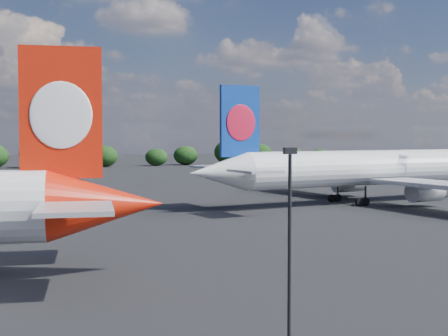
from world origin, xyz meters
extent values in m
plane|color=black|center=(0.00, 60.00, 0.00)|extent=(500.00, 500.00, 0.00)
cone|color=red|center=(7.88, 14.97, 5.27)|extent=(8.84, 5.95, 5.27)
cube|color=red|center=(4.73, 15.23, 12.01)|extent=(5.82, 1.01, 9.48)
ellipsoid|color=white|center=(4.70, 14.92, 11.82)|extent=(4.43, 0.58, 4.84)
ellipsoid|color=white|center=(4.75, 15.55, 11.82)|extent=(4.43, 0.58, 4.84)
cube|color=#A9AAB1|center=(5.29, 9.37, 5.69)|extent=(5.25, 6.69, 0.32)
cube|color=#A9AAB1|center=(6.26, 20.91, 5.69)|extent=(5.25, 6.69, 0.32)
cylinder|color=white|center=(50.77, 53.76, 5.39)|extent=(41.24, 13.16, 5.39)
cone|color=white|center=(26.44, 48.99, 5.39)|extent=(9.50, 6.95, 5.39)
cube|color=navy|center=(29.61, 49.61, 12.29)|extent=(5.92, 1.67, 9.70)
ellipsoid|color=red|center=(29.67, 49.29, 12.10)|extent=(4.49, 1.08, 4.96)
ellipsoid|color=red|center=(29.55, 49.93, 12.10)|extent=(4.49, 1.08, 4.96)
cube|color=#A9AAB1|center=(29.69, 43.58, 5.82)|extent=(6.00, 7.28, 0.32)
cube|color=#A9AAB1|center=(27.41, 55.22, 5.82)|extent=(6.00, 7.28, 0.32)
cube|color=#A9AAB1|center=(55.58, 40.41, 3.67)|extent=(11.02, 22.51, 0.59)
cube|color=#A9AAB1|center=(50.20, 67.93, 3.67)|extent=(11.02, 22.51, 0.59)
cylinder|color=#A9AAB1|center=(56.66, 46.12, 2.26)|extent=(5.85, 3.89, 2.91)
cube|color=#A9AAB1|center=(56.66, 46.12, 3.02)|extent=(2.39, 0.77, 1.29)
cylinder|color=#A9AAB1|center=(53.35, 63.05, 2.26)|extent=(5.85, 3.89, 2.91)
cube|color=#A9AAB1|center=(53.35, 63.05, 3.02)|extent=(2.39, 0.77, 1.29)
cylinder|color=black|center=(49.28, 50.17, 1.62)|extent=(0.35, 0.35, 2.70)
cylinder|color=black|center=(49.28, 50.17, 0.59)|extent=(1.26, 0.70, 1.19)
cylinder|color=black|center=(48.11, 49.94, 0.59)|extent=(1.26, 0.70, 1.19)
cylinder|color=black|center=(48.04, 56.52, 1.62)|extent=(0.35, 0.35, 2.70)
cylinder|color=black|center=(48.04, 56.52, 0.59)|extent=(1.26, 0.70, 1.19)
cylinder|color=black|center=(46.87, 56.29, 0.59)|extent=(1.26, 0.70, 1.19)
cylinder|color=black|center=(66.64, 56.86, 1.56)|extent=(0.30, 0.30, 2.70)
cylinder|color=black|center=(66.64, 56.86, 0.49)|extent=(1.02, 0.56, 0.97)
cylinder|color=black|center=(13.37, -6.49, 4.78)|extent=(0.16, 0.16, 9.56)
cube|color=black|center=(13.37, -6.49, 9.71)|extent=(0.55, 0.30, 0.28)
cube|color=gold|center=(12.00, 182.00, 4.00)|extent=(5.00, 0.30, 3.00)
cylinder|color=gray|center=(12.00, 182.00, 1.25)|extent=(0.30, 0.30, 2.50)
ellipsoid|color=black|center=(3.52, 177.31, 4.54)|extent=(11.82, 10.00, 9.09)
ellipsoid|color=black|center=(11.98, 182.20, 2.76)|extent=(7.16, 6.06, 5.51)
ellipsoid|color=black|center=(24.52, 177.37, 3.50)|extent=(9.10, 7.70, 7.00)
ellipsoid|color=black|center=(42.23, 178.79, 2.95)|extent=(7.67, 6.49, 5.90)
ellipsoid|color=black|center=(53.31, 182.24, 3.33)|extent=(8.65, 7.32, 6.65)
ellipsoid|color=black|center=(68.22, 176.90, 4.53)|extent=(11.77, 9.96, 9.05)
ellipsoid|color=black|center=(81.63, 183.82, 3.65)|extent=(9.49, 8.03, 7.30)
ellipsoid|color=black|center=(92.44, 179.01, 3.08)|extent=(8.01, 6.78, 6.16)
ellipsoid|color=black|center=(102.51, 176.95, 2.78)|extent=(7.22, 6.11, 5.55)
camera|label=1|loc=(2.96, -31.18, 10.36)|focal=50.00mm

